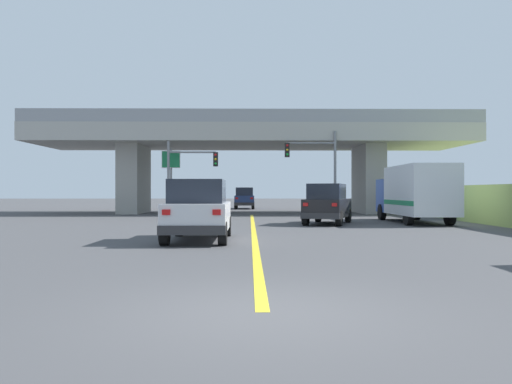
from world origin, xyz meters
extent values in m
plane|color=#424244|center=(0.00, 31.46, 0.00)|extent=(160.00, 160.00, 0.00)
cube|color=#A8A59E|center=(0.00, 31.46, 5.76)|extent=(32.13, 8.37, 1.27)
cube|color=#9A9891|center=(-8.94, 31.46, 2.56)|extent=(1.54, 5.02, 5.12)
cube|color=#9A9891|center=(8.94, 31.46, 2.56)|extent=(1.54, 5.02, 5.12)
cube|color=gray|center=(0.00, 27.43, 6.84)|extent=(32.13, 0.20, 0.90)
cube|color=gray|center=(0.00, 35.49, 6.84)|extent=(32.13, 0.20, 0.90)
cube|color=yellow|center=(0.00, 14.16, 0.00)|extent=(0.20, 28.31, 0.01)
cube|color=silver|center=(-1.86, 10.00, 0.81)|extent=(1.95, 4.30, 0.90)
cube|color=#1E232D|center=(-1.86, 9.68, 1.64)|extent=(1.72, 2.36, 0.76)
cube|color=#2D2D30|center=(-1.86, 7.90, 0.50)|extent=(1.99, 0.20, 0.28)
cube|color=red|center=(-2.60, 7.83, 1.03)|extent=(0.24, 0.06, 0.16)
cube|color=red|center=(-1.13, 7.83, 1.03)|extent=(0.24, 0.06, 0.16)
cylinder|color=black|center=(-2.74, 11.60, 0.36)|extent=(0.26, 0.72, 0.72)
cylinder|color=black|center=(-0.99, 11.60, 0.36)|extent=(0.26, 0.72, 0.72)
cylinder|color=black|center=(-2.74, 8.40, 0.36)|extent=(0.26, 0.72, 0.72)
cylinder|color=black|center=(-0.99, 8.40, 0.36)|extent=(0.26, 0.72, 0.72)
cube|color=black|center=(3.79, 18.42, 0.81)|extent=(3.08, 4.58, 0.90)
cube|color=#1E232D|center=(3.69, 18.12, 1.64)|extent=(2.26, 2.71, 0.76)
cube|color=#2D2D30|center=(3.12, 16.47, 0.50)|extent=(1.81, 0.79, 0.28)
cube|color=red|center=(2.46, 16.63, 1.03)|extent=(0.25, 0.13, 0.16)
cube|color=red|center=(3.74, 16.19, 1.03)|extent=(0.25, 0.13, 0.16)
cylinder|color=black|center=(3.54, 20.16, 0.36)|extent=(0.48, 0.77, 0.72)
cylinder|color=black|center=(5.06, 19.64, 0.36)|extent=(0.48, 0.77, 0.72)
cylinder|color=black|center=(2.53, 17.21, 0.36)|extent=(0.48, 0.77, 0.72)
cylinder|color=black|center=(4.04, 16.68, 0.36)|extent=(0.48, 0.77, 0.72)
cube|color=navy|center=(8.50, 22.09, 1.40)|extent=(2.20, 2.00, 1.90)
cube|color=silver|center=(8.50, 18.54, 1.70)|extent=(2.31, 5.11, 2.51)
cube|color=#197F4C|center=(8.50, 18.54, 1.08)|extent=(2.33, 5.00, 0.24)
cylinder|color=black|center=(7.50, 22.09, 0.45)|extent=(0.30, 0.90, 0.90)
cylinder|color=black|center=(9.50, 22.09, 0.45)|extent=(0.30, 0.90, 0.90)
cylinder|color=black|center=(7.50, 17.26, 0.45)|extent=(0.30, 0.90, 0.90)
cylinder|color=black|center=(9.50, 17.26, 0.45)|extent=(0.30, 0.90, 0.90)
cube|color=navy|center=(-0.64, 41.09, 0.81)|extent=(1.81, 4.44, 0.90)
cube|color=#1E232D|center=(-0.64, 40.75, 1.64)|extent=(1.60, 2.44, 0.76)
cube|color=#2D2D30|center=(-0.64, 38.92, 0.50)|extent=(1.85, 0.20, 0.28)
cube|color=red|center=(-1.32, 38.85, 1.03)|extent=(0.24, 0.06, 0.16)
cube|color=red|center=(0.04, 38.85, 1.03)|extent=(0.24, 0.06, 0.16)
cylinder|color=black|center=(-1.44, 42.75, 0.36)|extent=(0.26, 0.72, 0.72)
cylinder|color=black|center=(0.17, 42.75, 0.36)|extent=(0.26, 0.72, 0.72)
cylinder|color=black|center=(-1.44, 39.42, 0.36)|extent=(0.26, 0.72, 0.72)
cylinder|color=black|center=(0.17, 39.42, 0.36)|extent=(0.26, 0.72, 0.72)
cylinder|color=slate|center=(5.66, 27.15, 2.88)|extent=(0.18, 0.18, 5.75)
cylinder|color=slate|center=(4.02, 27.15, 4.93)|extent=(3.26, 0.12, 0.12)
cube|color=black|center=(2.39, 27.15, 4.45)|extent=(0.32, 0.26, 0.96)
sphere|color=red|center=(2.39, 27.00, 4.75)|extent=(0.16, 0.16, 0.16)
sphere|color=gold|center=(2.39, 27.00, 4.45)|extent=(0.16, 0.16, 0.16)
sphere|color=green|center=(2.39, 27.00, 4.15)|extent=(0.16, 0.16, 0.16)
cylinder|color=slate|center=(-5.66, 27.19, 2.53)|extent=(0.18, 0.18, 5.05)
cylinder|color=slate|center=(-4.06, 27.19, 4.30)|extent=(3.20, 0.12, 0.12)
cube|color=black|center=(-2.46, 27.19, 3.82)|extent=(0.32, 0.26, 0.96)
sphere|color=red|center=(-2.46, 27.04, 4.12)|extent=(0.16, 0.16, 0.16)
sphere|color=gold|center=(-2.46, 27.04, 3.82)|extent=(0.16, 0.16, 0.16)
sphere|color=green|center=(-2.46, 27.04, 3.52)|extent=(0.16, 0.16, 0.16)
cylinder|color=slate|center=(-5.65, 28.31, 2.32)|extent=(0.14, 0.14, 4.64)
cube|color=#197242|center=(-5.65, 28.25, 3.88)|extent=(1.22, 0.08, 1.12)
cube|color=white|center=(-5.65, 28.24, 3.88)|extent=(1.30, 0.04, 1.20)
camera|label=1|loc=(-0.18, -6.73, 1.63)|focal=35.11mm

